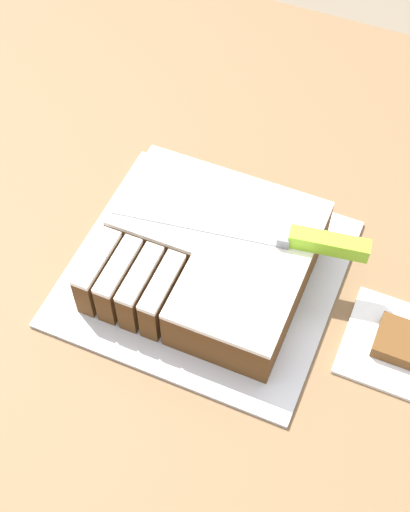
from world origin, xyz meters
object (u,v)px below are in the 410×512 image
object	(u,v)px
brownie	(399,341)
knife	(293,238)
cake_board	(205,272)
cake	(209,255)

from	to	relation	value
brownie	knife	bearing A→B (deg)	163.57
knife	brownie	size ratio (longest dim) A/B	5.67
knife	cake_board	bearing A→B (deg)	12.80
cake_board	brownie	world-z (taller)	brownie
cake	knife	distance (m)	0.11
cake	knife	xyz separation A→B (m)	(0.10, 0.04, 0.04)
cake_board	cake	size ratio (longest dim) A/B	1.31
cake_board	brownie	xyz separation A→B (m)	(0.27, -0.01, 0.01)
knife	brownie	bearing A→B (deg)	154.77
cake_board	cake	bearing A→B (deg)	43.47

